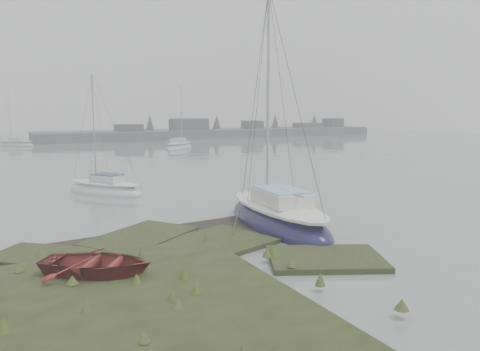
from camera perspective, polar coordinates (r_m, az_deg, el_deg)
name	(u,v)px	position (r m, az deg, el deg)	size (l,w,h in m)	color
ground	(106,164)	(42.89, -16.06, 1.39)	(160.00, 160.00, 0.00)	slate
far_shoreline	(224,132)	(81.78, -1.98, 5.29)	(60.00, 8.00, 4.15)	#4C4F51
sailboat_main	(277,219)	(19.09, 4.59, -5.30)	(2.92, 7.44, 10.29)	#131237
sailboat_white	(105,190)	(27.62, -16.09, -1.65)	(4.33, 5.14, 7.21)	silver
sailboat_far_b	(179,147)	(57.38, -7.40, 3.49)	(5.63, 5.73, 8.53)	silver
sailboat_far_c	(16,144)	(68.32, -25.64, 3.46)	(5.11, 4.96, 7.57)	#ACB1B6
dinghy	(97,263)	(13.64, -17.06, -10.15)	(2.19, 3.07, 0.64)	maroon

